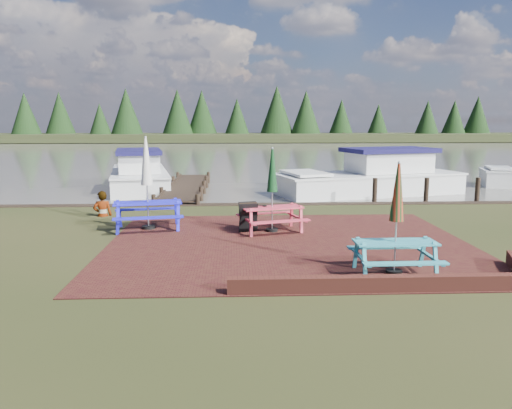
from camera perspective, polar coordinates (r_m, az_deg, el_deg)
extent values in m
plane|color=black|center=(11.59, 4.32, -5.73)|extent=(120.00, 120.00, 0.00)
cube|color=#3A1412|center=(12.55, 3.78, -4.49)|extent=(9.00, 7.50, 0.02)
cube|color=#4C1E16|center=(9.43, 15.46, -8.73)|extent=(6.00, 0.22, 0.30)
cube|color=#4C4A41|center=(48.21, -0.93, 5.94)|extent=(120.00, 60.00, 0.02)
cube|color=black|center=(77.15, -1.55, 7.67)|extent=(120.00, 10.00, 1.20)
cube|color=teal|center=(10.33, 15.64, -4.17)|extent=(1.62, 0.64, 0.04)
cube|color=teal|center=(9.84, 16.71, -6.48)|extent=(1.62, 0.23, 0.04)
cube|color=teal|center=(10.95, 14.56, -4.75)|extent=(1.62, 0.23, 0.04)
cube|color=teal|center=(10.21, 11.81, -6.10)|extent=(0.08, 1.40, 0.66)
cube|color=teal|center=(10.65, 19.15, -5.78)|extent=(0.08, 1.40, 0.66)
cylinder|color=black|center=(10.49, 15.49, -7.46)|extent=(0.32, 0.32, 0.09)
cylinder|color=#B2B2B7|center=(10.23, 15.76, -1.68)|extent=(0.03, 0.03, 2.25)
cone|color=#9D2A16|center=(10.14, 15.89, 1.31)|extent=(0.29, 0.29, 1.12)
cube|color=#C03143|center=(13.75, 1.85, -0.36)|extent=(1.78, 1.07, 0.04)
cube|color=#C03143|center=(13.22, 2.78, -1.95)|extent=(1.66, 0.66, 0.04)
cube|color=#C03143|center=(14.38, 0.99, -1.00)|extent=(1.66, 0.66, 0.04)
cube|color=#C03143|center=(13.58, -1.02, -1.95)|extent=(0.46, 1.41, 0.68)
cube|color=#C03143|center=(14.07, 4.61, -1.57)|extent=(0.46, 1.41, 0.68)
cylinder|color=black|center=(13.87, 1.84, -2.96)|extent=(0.33, 0.33, 0.09)
cylinder|color=#B2B2B7|center=(13.67, 1.86, 1.59)|extent=(0.03, 0.03, 2.31)
cone|color=#0E3315|center=(13.61, 1.87, 3.90)|extent=(0.30, 0.30, 1.16)
cube|color=#1C1BD1|center=(14.38, -12.27, 0.21)|extent=(1.97, 1.04, 0.04)
cube|color=#1C1BD1|center=(13.73, -12.21, -1.50)|extent=(1.89, 0.57, 0.04)
cube|color=#1C1BD1|center=(15.13, -12.25, -0.49)|extent=(1.89, 0.57, 0.04)
cube|color=#1C1BD1|center=(14.47, -15.43, -1.41)|extent=(0.36, 1.61, 0.77)
cube|color=#1C1BD1|center=(14.47, -9.00, -1.18)|extent=(0.36, 1.61, 0.77)
cylinder|color=black|center=(14.51, -12.17, -2.59)|extent=(0.37, 0.37, 0.10)
cylinder|color=#B2B2B7|center=(14.30, -12.35, 2.31)|extent=(0.04, 0.04, 2.60)
cone|color=beige|center=(14.24, -12.44, 4.80)|extent=(0.33, 0.33, 1.30)
cube|color=black|center=(13.66, -0.88, -1.57)|extent=(0.54, 0.32, 0.82)
cube|color=black|center=(13.93, -0.91, -1.35)|extent=(0.54, 0.32, 0.82)
cube|color=black|center=(13.72, -0.90, 0.16)|extent=(0.50, 0.16, 0.03)
cube|color=black|center=(22.89, -7.89, 2.11)|extent=(1.60, 9.00, 0.06)
cube|color=black|center=(22.96, -9.76, 2.22)|extent=(0.08, 9.00, 0.08)
cube|color=black|center=(22.82, -6.02, 2.26)|extent=(0.08, 9.00, 0.08)
cylinder|color=black|center=(18.60, -11.59, -0.39)|extent=(0.16, 0.16, 1.00)
cylinder|color=black|center=(18.42, -6.67, -0.36)|extent=(0.16, 0.16, 1.00)
cube|color=silver|center=(24.68, -13.17, 2.53)|extent=(3.82, 7.51, 1.02)
cube|color=silver|center=(24.62, -13.21, 3.76)|extent=(3.89, 7.66, 0.08)
cube|color=silver|center=(23.72, -13.23, 4.74)|extent=(2.33, 3.30, 0.87)
cube|color=#13103C|center=(23.69, -13.27, 5.92)|extent=(2.60, 3.76, 0.18)
cube|color=silver|center=(27.32, -13.31, 4.59)|extent=(2.30, 1.68, 0.10)
cube|color=silver|center=(22.77, 12.74, 2.02)|extent=(8.58, 4.89, 1.08)
cube|color=silver|center=(22.71, 12.79, 3.43)|extent=(8.75, 4.98, 0.09)
cube|color=silver|center=(23.18, 14.92, 4.75)|extent=(3.83, 2.87, 0.92)
cube|color=#13103C|center=(23.14, 14.97, 6.04)|extent=(4.36, 3.21, 0.19)
cube|color=silver|center=(21.28, 5.64, 3.60)|extent=(2.05, 2.70, 0.11)
cube|color=silver|center=(27.59, 26.09, 3.78)|extent=(1.63, 2.12, 0.10)
imported|color=gray|center=(16.74, -17.24, 1.44)|extent=(0.66, 0.51, 1.62)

